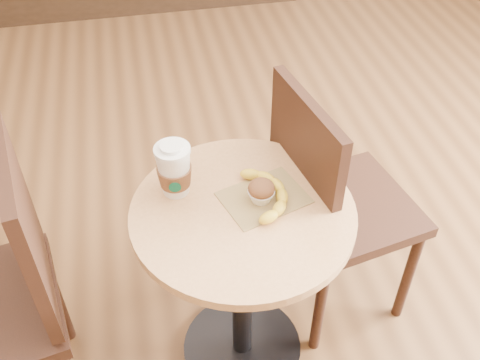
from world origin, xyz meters
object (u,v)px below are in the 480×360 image
(banana, at_px, (269,193))
(coffee_cup, at_px, (174,171))
(cafe_table, at_px, (243,261))
(muffin, at_px, (261,191))
(chair_right, at_px, (332,202))

(banana, bearing_deg, coffee_cup, 163.18)
(cafe_table, relative_size, coffee_cup, 4.28)
(coffee_cup, relative_size, banana, 0.70)
(cafe_table, bearing_deg, muffin, 23.00)
(chair_right, bearing_deg, cafe_table, 104.31)
(chair_right, relative_size, banana, 3.97)
(chair_right, height_order, banana, chair_right)
(coffee_cup, xyz_separation_m, banana, (0.26, -0.09, -0.06))
(cafe_table, xyz_separation_m, banana, (0.08, 0.03, 0.25))
(chair_right, height_order, muffin, chair_right)
(cafe_table, distance_m, coffee_cup, 0.38)
(coffee_cup, bearing_deg, muffin, -15.11)
(cafe_table, xyz_separation_m, chair_right, (0.35, 0.16, 0.03))
(chair_right, distance_m, coffee_cup, 0.60)
(muffin, distance_m, banana, 0.03)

